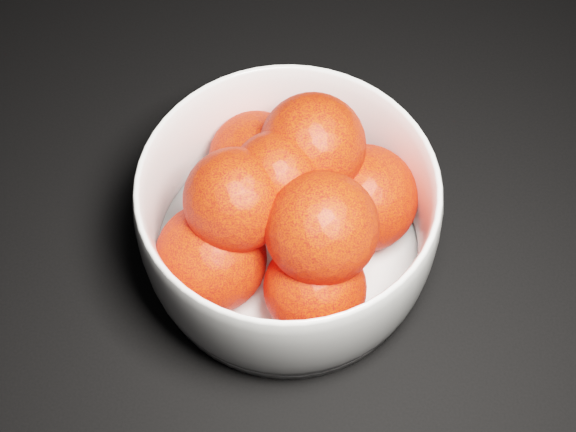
{
  "coord_description": "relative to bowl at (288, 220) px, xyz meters",
  "views": [
    {
      "loc": [
        0.26,
        -0.07,
        0.6
      ],
      "look_at": [
        0.25,
        0.25,
        0.06
      ],
      "focal_mm": 50.0,
      "sensor_mm": 36.0,
      "label": 1
    }
  ],
  "objects": [
    {
      "name": "bowl",
      "position": [
        0.0,
        0.0,
        0.0
      ],
      "size": [
        0.23,
        0.23,
        0.11
      ],
      "rotation": [
        0.0,
        0.0,
        0.12
      ],
      "color": "white",
      "rests_on": "ground"
    },
    {
      "name": "orange_pile",
      "position": [
        0.0,
        -0.0,
        0.02
      ],
      "size": [
        0.21,
        0.2,
        0.13
      ],
      "color": "red",
      "rests_on": "bowl"
    }
  ]
}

